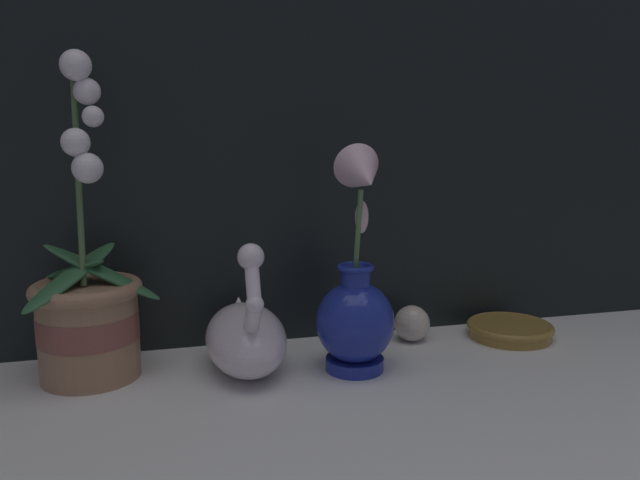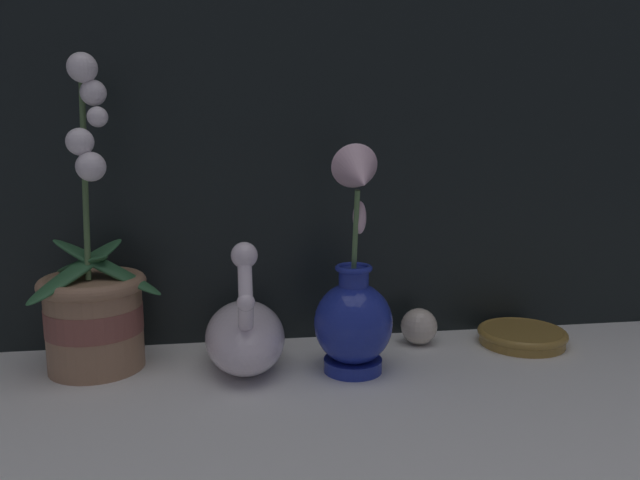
% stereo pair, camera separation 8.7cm
% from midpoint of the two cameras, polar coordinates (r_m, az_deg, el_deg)
% --- Properties ---
extents(ground_plane, '(2.80, 2.80, 0.00)m').
position_cam_midpoint_polar(ground_plane, '(0.82, 0.72, -13.80)').
color(ground_plane, silver).
extents(orchid_potted_plant, '(0.18, 0.16, 0.43)m').
position_cam_midpoint_polar(orchid_potted_plant, '(0.91, -23.09, -5.91)').
color(orchid_potted_plant, '#9E7556').
rests_on(orchid_potted_plant, ground_plane).
extents(swan_figurine, '(0.11, 0.21, 0.19)m').
position_cam_midpoint_polar(swan_figurine, '(0.88, -9.65, -8.59)').
color(swan_figurine, white).
rests_on(swan_figurine, ground_plane).
extents(blue_vase, '(0.11, 0.12, 0.31)m').
position_cam_midpoint_polar(blue_vase, '(0.85, 0.43, -5.75)').
color(blue_vase, navy).
rests_on(blue_vase, ground_plane).
extents(glass_sphere, '(0.06, 0.06, 0.06)m').
position_cam_midpoint_polar(glass_sphere, '(1.00, 5.95, -7.63)').
color(glass_sphere, beige).
rests_on(glass_sphere, ground_plane).
extents(amber_dish, '(0.14, 0.14, 0.02)m').
position_cam_midpoint_polar(amber_dish, '(1.05, 14.72, -7.91)').
color(amber_dish, olive).
rests_on(amber_dish, ground_plane).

